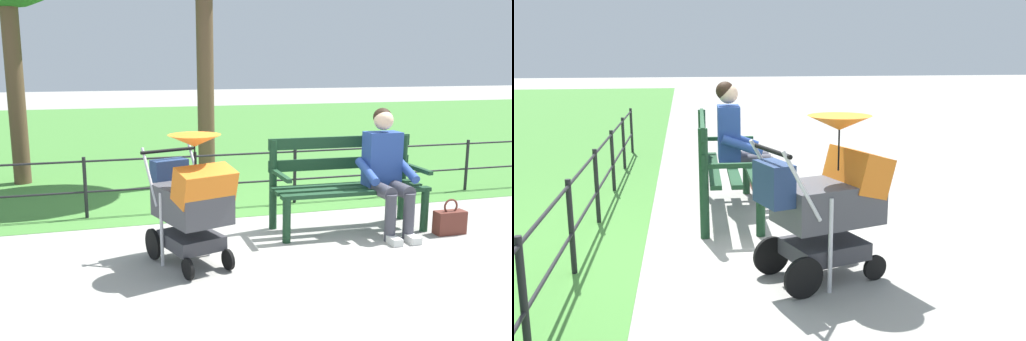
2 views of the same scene
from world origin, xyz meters
TOP-DOWN VIEW (x-y plane):
  - ground_plane at (0.00, 0.00)m, footprint 60.00×60.00m
  - grass_lawn at (0.00, -8.80)m, footprint 40.00×16.00m
  - park_bench at (-0.77, -0.12)m, footprint 1.61×0.64m
  - person_on_bench at (-1.12, 0.11)m, footprint 0.54×0.74m
  - stroller at (0.96, 0.52)m, footprint 0.74×0.99m
  - handbag at (-1.72, 0.37)m, footprint 0.32×0.14m
  - park_fence at (-0.50, -1.27)m, footprint 8.75×0.04m

SIDE VIEW (x-z plane):
  - ground_plane at x=0.00m, z-range 0.00..0.00m
  - grass_lawn at x=0.00m, z-range 0.00..0.01m
  - handbag at x=-1.72m, z-range -0.06..0.31m
  - park_fence at x=-0.50m, z-range 0.07..0.77m
  - park_bench at x=-0.77m, z-range 0.05..1.01m
  - stroller at x=0.96m, z-range 0.02..1.17m
  - person_on_bench at x=-1.12m, z-range 0.04..1.31m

